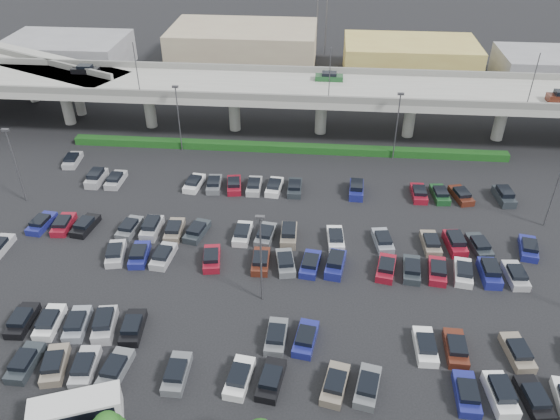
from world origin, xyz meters
name	(u,v)px	position (x,y,z in m)	size (l,w,h in m)	color
ground	(270,251)	(0.00, 0.00, 0.00)	(280.00, 280.00, 0.00)	black
overpass	(289,91)	(-0.18, 32.00, 6.97)	(150.00, 13.00, 15.80)	gray
on_ramp	(7,60)	(-52.10, 43.05, 6.86)	(50.93, 30.13, 8.80)	gray
hedge	(286,148)	(0.00, 25.00, 0.55)	(66.00, 1.60, 1.10)	#103913
shuttle_bus	(76,409)	(-13.16, -23.38, 1.25)	(7.53, 4.78, 2.29)	silver
parked_cars	(265,268)	(-0.10, -3.80, 0.58)	(63.03, 41.62, 1.67)	maroon
light_poles	(235,194)	(-4.13, 2.00, 6.24)	(66.90, 48.38, 10.30)	#4B4B50
distant_buildings	(361,54)	(12.38, 61.81, 3.74)	(138.00, 24.00, 9.00)	gray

